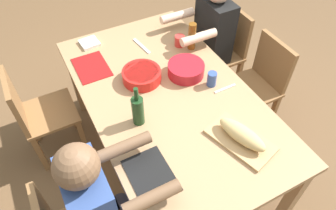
{
  "coord_description": "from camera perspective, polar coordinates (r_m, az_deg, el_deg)",
  "views": [
    {
      "loc": [
        -1.33,
        0.7,
        2.27
      ],
      "look_at": [
        0.0,
        0.0,
        0.63
      ],
      "focal_mm": 33.42,
      "sensor_mm": 36.0,
      "label": 1
    }
  ],
  "objects": [
    {
      "name": "fork_near_center",
      "position": [
        2.21,
        10.37,
        2.98
      ],
      "size": [
        0.02,
        0.17,
        0.01
      ],
      "primitive_type": "cube",
      "rotation": [
        0.0,
        0.0,
        0.01
      ],
      "color": "silver",
      "rests_on": "dining_table"
    },
    {
      "name": "diner_far_left",
      "position": [
        1.77,
        -12.24,
        -17.03
      ],
      "size": [
        0.41,
        0.53,
        1.2
      ],
      "color": "#2D2D38",
      "rests_on": "ground_plane"
    },
    {
      "name": "cutting_board",
      "position": [
        1.93,
        13.08,
        -6.22
      ],
      "size": [
        0.45,
        0.33,
        0.02
      ],
      "primitive_type": "cube",
      "rotation": [
        0.0,
        0.0,
        0.29
      ],
      "color": "tan",
      "rests_on": "dining_table"
    },
    {
      "name": "dining_table",
      "position": [
        2.19,
        -0.0,
        0.64
      ],
      "size": [
        1.86,
        1.07,
        0.74
      ],
      "color": "#A87F56",
      "rests_on": "ground_plane"
    },
    {
      "name": "chair_near_right",
      "position": [
        3.0,
        10.18,
        10.17
      ],
      "size": [
        0.4,
        0.4,
        0.85
      ],
      "color": "olive",
      "rests_on": "ground_plane"
    },
    {
      "name": "chair_far_right",
      "position": [
        2.57,
        -22.83,
        -1.31
      ],
      "size": [
        0.4,
        0.4,
        0.85
      ],
      "color": "olive",
      "rests_on": "ground_plane"
    },
    {
      "name": "bread_loaf",
      "position": [
        1.88,
        13.36,
        -5.23
      ],
      "size": [
        0.34,
        0.2,
        0.09
      ],
      "primitive_type": "ellipsoid",
      "rotation": [
        0.0,
        0.0,
        0.29
      ],
      "color": "tan",
      "rests_on": "cutting_board"
    },
    {
      "name": "chair_near_center",
      "position": [
        2.71,
        16.28,
        4.12
      ],
      "size": [
        0.4,
        0.4,
        0.85
      ],
      "color": "olive",
      "rests_on": "ground_plane"
    },
    {
      "name": "beer_bottle",
      "position": [
        2.47,
        4.39,
        12.38
      ],
      "size": [
        0.06,
        0.06,
        0.22
      ],
      "primitive_type": "cylinder",
      "color": "brown",
      "rests_on": "dining_table"
    },
    {
      "name": "carving_knife",
      "position": [
        2.55,
        -4.82,
        10.68
      ],
      "size": [
        0.23,
        0.06,
        0.01
      ],
      "primitive_type": "cube",
      "rotation": [
        0.0,
        0.0,
        0.14
      ],
      "color": "silver",
      "rests_on": "dining_table"
    },
    {
      "name": "cup_near_right",
      "position": [
        2.53,
        2.12,
        11.63
      ],
      "size": [
        0.08,
        0.08,
        0.09
      ],
      "primitive_type": "cylinder",
      "color": "red",
      "rests_on": "dining_table"
    },
    {
      "name": "cup_near_center",
      "position": [
        2.19,
        7.99,
        4.71
      ],
      "size": [
        0.07,
        0.07,
        0.11
      ],
      "primitive_type": "cylinder",
      "color": "#334C8C",
      "rests_on": "dining_table"
    },
    {
      "name": "diner_near_right",
      "position": [
        2.78,
        7.61,
        12.7
      ],
      "size": [
        0.41,
        0.53,
        1.2
      ],
      "color": "#2D2D38",
      "rests_on": "ground_plane"
    },
    {
      "name": "serving_bowl_greens",
      "position": [
        2.22,
        -4.83,
        5.5
      ],
      "size": [
        0.28,
        0.28,
        0.08
      ],
      "color": "red",
      "rests_on": "dining_table"
    },
    {
      "name": "wine_bottle",
      "position": [
        1.91,
        -5.52,
        -0.91
      ],
      "size": [
        0.08,
        0.08,
        0.29
      ],
      "color": "#193819",
      "rests_on": "dining_table"
    },
    {
      "name": "ground_plane",
      "position": [
        2.72,
        -0.0,
        -8.98
      ],
      "size": [
        8.0,
        8.0,
        0.0
      ],
      "primitive_type": "plane",
      "color": "brown"
    },
    {
      "name": "placemat_far_left",
      "position": [
        1.76,
        -3.17,
        -12.65
      ],
      "size": [
        0.32,
        0.23,
        0.01
      ],
      "primitive_type": "cube",
      "color": "black",
      "rests_on": "dining_table"
    },
    {
      "name": "placemat_far_right",
      "position": [
        2.41,
        -13.77,
        6.72
      ],
      "size": [
        0.32,
        0.23,
        0.01
      ],
      "primitive_type": "cube",
      "color": "maroon",
      "rests_on": "dining_table"
    },
    {
      "name": "serving_bowl_fruit",
      "position": [
        2.26,
        3.3,
        6.61
      ],
      "size": [
        0.26,
        0.26,
        0.09
      ],
      "color": "#B21923",
      "rests_on": "dining_table"
    },
    {
      "name": "napkin_stack",
      "position": [
        2.64,
        -14.13,
        10.92
      ],
      "size": [
        0.15,
        0.15,
        0.02
      ],
      "primitive_type": "cube",
      "rotation": [
        0.0,
        0.0,
        0.08
      ],
      "color": "white",
      "rests_on": "dining_table"
    }
  ]
}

